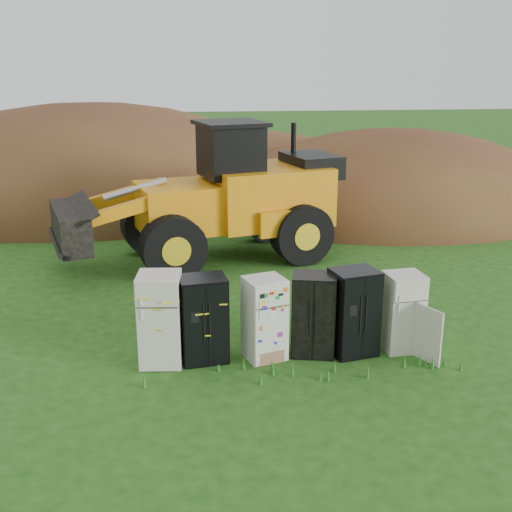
{
  "coord_description": "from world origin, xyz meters",
  "views": [
    {
      "loc": [
        -1.96,
        -11.33,
        5.59
      ],
      "look_at": [
        -0.42,
        2.0,
        1.44
      ],
      "focal_mm": 45.0,
      "sensor_mm": 36.0,
      "label": 1
    }
  ],
  "objects_px": {
    "fridge_dark_mid": "(314,314)",
    "fridge_open_door": "(402,312)",
    "fridge_sticker": "(265,318)",
    "fridge_leftmost": "(160,319)",
    "fridge_black_side": "(203,319)",
    "fridge_black_right": "(353,312)",
    "wheel_loader": "(198,194)"
  },
  "relations": [
    {
      "from": "fridge_leftmost",
      "to": "fridge_open_door",
      "type": "relative_size",
      "value": 1.13
    },
    {
      "from": "fridge_dark_mid",
      "to": "fridge_open_door",
      "type": "height_order",
      "value": "fridge_dark_mid"
    },
    {
      "from": "fridge_dark_mid",
      "to": "fridge_black_right",
      "type": "height_order",
      "value": "fridge_black_right"
    },
    {
      "from": "fridge_leftmost",
      "to": "fridge_dark_mid",
      "type": "distance_m",
      "value": 2.95
    },
    {
      "from": "fridge_black_side",
      "to": "fridge_sticker",
      "type": "bearing_deg",
      "value": -10.43
    },
    {
      "from": "fridge_open_door",
      "to": "fridge_sticker",
      "type": "bearing_deg",
      "value": 175.5
    },
    {
      "from": "wheel_loader",
      "to": "fridge_black_right",
      "type": "bearing_deg",
      "value": -81.62
    },
    {
      "from": "fridge_dark_mid",
      "to": "wheel_loader",
      "type": "xyz_separation_m",
      "value": [
        -2.03,
        6.3,
        1.14
      ]
    },
    {
      "from": "fridge_open_door",
      "to": "fridge_black_right",
      "type": "bearing_deg",
      "value": 177.48
    },
    {
      "from": "fridge_dark_mid",
      "to": "fridge_open_door",
      "type": "xyz_separation_m",
      "value": [
        1.78,
        -0.01,
        -0.03
      ]
    },
    {
      "from": "fridge_leftmost",
      "to": "fridge_sticker",
      "type": "relative_size",
      "value": 1.1
    },
    {
      "from": "fridge_sticker",
      "to": "fridge_leftmost",
      "type": "bearing_deg",
      "value": 162.74
    },
    {
      "from": "fridge_leftmost",
      "to": "fridge_black_side",
      "type": "bearing_deg",
      "value": 8.74
    },
    {
      "from": "fridge_sticker",
      "to": "fridge_open_door",
      "type": "xyz_separation_m",
      "value": [
        2.76,
        0.07,
        -0.02
      ]
    },
    {
      "from": "fridge_black_side",
      "to": "fridge_black_right",
      "type": "relative_size",
      "value": 0.98
    },
    {
      "from": "fridge_leftmost",
      "to": "fridge_dark_mid",
      "type": "relative_size",
      "value": 1.09
    },
    {
      "from": "fridge_black_side",
      "to": "fridge_dark_mid",
      "type": "height_order",
      "value": "fridge_black_side"
    },
    {
      "from": "fridge_sticker",
      "to": "fridge_dark_mid",
      "type": "distance_m",
      "value": 0.98
    },
    {
      "from": "fridge_black_right",
      "to": "wheel_loader",
      "type": "xyz_separation_m",
      "value": [
        -2.81,
        6.37,
        1.1
      ]
    },
    {
      "from": "fridge_sticker",
      "to": "fridge_black_right",
      "type": "relative_size",
      "value": 0.95
    },
    {
      "from": "fridge_leftmost",
      "to": "fridge_sticker",
      "type": "xyz_separation_m",
      "value": [
        1.98,
        0.0,
        -0.08
      ]
    },
    {
      "from": "fridge_open_door",
      "to": "wheel_loader",
      "type": "height_order",
      "value": "wheel_loader"
    },
    {
      "from": "fridge_black_right",
      "to": "fridge_open_door",
      "type": "relative_size",
      "value": 1.08
    },
    {
      "from": "fridge_black_right",
      "to": "fridge_open_door",
      "type": "distance_m",
      "value": 1.02
    },
    {
      "from": "fridge_black_right",
      "to": "fridge_dark_mid",
      "type": "bearing_deg",
      "value": 162.4
    },
    {
      "from": "fridge_leftmost",
      "to": "fridge_dark_mid",
      "type": "xyz_separation_m",
      "value": [
        2.95,
        0.08,
        -0.08
      ]
    },
    {
      "from": "fridge_black_side",
      "to": "fridge_leftmost",
      "type": "bearing_deg",
      "value": 175.31
    },
    {
      "from": "fridge_sticker",
      "to": "fridge_dark_mid",
      "type": "height_order",
      "value": "fridge_dark_mid"
    },
    {
      "from": "fridge_leftmost",
      "to": "fridge_black_side",
      "type": "distance_m",
      "value": 0.81
    },
    {
      "from": "fridge_black_side",
      "to": "wheel_loader",
      "type": "height_order",
      "value": "wheel_loader"
    },
    {
      "from": "fridge_black_side",
      "to": "fridge_open_door",
      "type": "height_order",
      "value": "fridge_black_side"
    },
    {
      "from": "fridge_black_side",
      "to": "fridge_open_door",
      "type": "bearing_deg",
      "value": -7.8
    }
  ]
}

